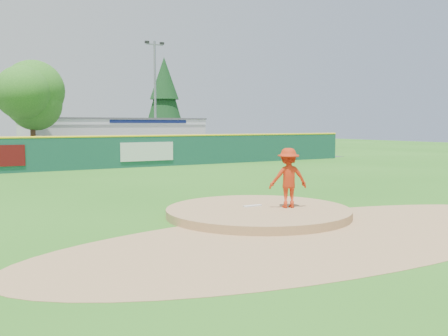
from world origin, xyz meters
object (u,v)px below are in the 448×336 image
deciduous_tree (32,98)px  light_pole_right (155,92)px  van (12,154)px  pitcher (288,178)px  conifer_tree (164,97)px  pool_building_grp (112,136)px

deciduous_tree → light_pole_right: size_ratio=0.74×
van → light_pole_right: 14.08m
pitcher → light_pole_right: 30.81m
pitcher → deciduous_tree: 25.76m
conifer_tree → light_pole_right: (-4.00, -7.00, 0.00)m
pool_building_grp → light_pole_right: (3.00, -2.99, 3.88)m
conifer_tree → light_pole_right: bearing=-119.7°
deciduous_tree → light_pole_right: light_pole_right is taller
deciduous_tree → light_pole_right: bearing=20.0°
pool_building_grp → deciduous_tree: 11.01m
pitcher → conifer_tree: bearing=-88.8°
conifer_tree → pitcher: bearing=-108.5°
light_pole_right → pool_building_grp: bearing=135.1°
pool_building_grp → van: bearing=-141.9°
pitcher → light_pole_right: size_ratio=0.18×
pitcher → van: bearing=-60.6°
pitcher → pool_building_grp: bearing=-79.4°
conifer_tree → van: bearing=-145.2°
van → light_pole_right: bearing=-84.0°
van → light_pole_right: (12.47, 4.44, 4.82)m
pool_building_grp → light_pole_right: size_ratio=1.52×
pitcher → deciduous_tree: size_ratio=0.24×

